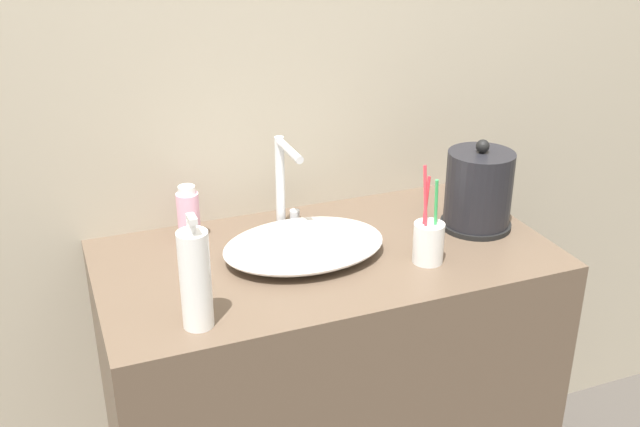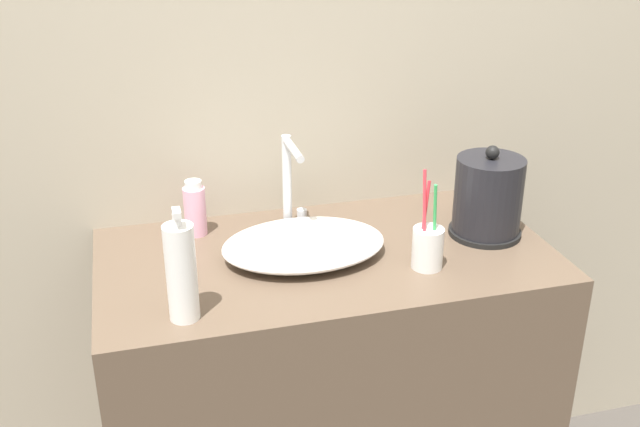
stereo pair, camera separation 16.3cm
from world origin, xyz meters
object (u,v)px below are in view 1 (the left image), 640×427
shampoo_bottle (188,215)px  toothbrush_cup (428,241)px  lotion_bottle (195,279)px  electric_kettle (478,192)px  faucet (284,180)px

shampoo_bottle → toothbrush_cup: bearing=-32.7°
toothbrush_cup → lotion_bottle: bearing=-172.5°
electric_kettle → toothbrush_cup: (-0.20, -0.12, -0.04)m
faucet → toothbrush_cup: (0.24, -0.26, -0.08)m
faucet → toothbrush_cup: bearing=-47.7°
faucet → lotion_bottle: size_ratio=0.99×
electric_kettle → faucet: bearing=161.4°
faucet → toothbrush_cup: size_ratio=1.04×
lotion_bottle → toothbrush_cup: bearing=7.5°
electric_kettle → toothbrush_cup: same height
electric_kettle → lotion_bottle: bearing=-165.6°
faucet → lotion_bottle: (-0.29, -0.33, -0.03)m
shampoo_bottle → lotion_bottle: bearing=-100.0°
electric_kettle → shampoo_bottle: size_ratio=1.64×
electric_kettle → shampoo_bottle: electric_kettle is taller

